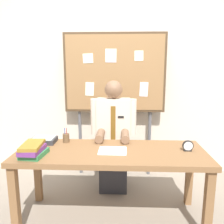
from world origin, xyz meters
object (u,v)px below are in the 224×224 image
object	(u,v)px
bulletin_board	(115,75)
open_notebook	(113,151)
person	(113,141)
pen_holder	(66,138)
desk	(111,159)
paper_tray	(44,140)
desk_clock	(188,146)
book_stack	(33,150)

from	to	relation	value
bulletin_board	open_notebook	bearing A→B (deg)	-89.17
person	pen_holder	distance (m)	0.62
desk	paper_tray	size ratio (longest dim) A/B	7.08
bulletin_board	open_notebook	world-z (taller)	bulletin_board
desk_clock	paper_tray	distance (m)	1.50
open_notebook	desk_clock	size ratio (longest dim) A/B	2.54
desk	bulletin_board	xyz separation A→B (m)	(-0.00, 0.99, 0.79)
desk	pen_holder	distance (m)	0.57
person	desk_clock	xyz separation A→B (m)	(0.74, -0.56, 0.14)
bulletin_board	desk	bearing A→B (deg)	-90.00
bulletin_board	open_notebook	xyz separation A→B (m)	(0.01, -1.01, -0.69)
desk	bulletin_board	world-z (taller)	bulletin_board
open_notebook	pen_holder	distance (m)	0.58
bulletin_board	book_stack	size ratio (longest dim) A/B	6.40
book_stack	desk_clock	world-z (taller)	book_stack
open_notebook	pen_holder	bearing A→B (deg)	153.78
person	paper_tray	bearing A→B (deg)	-153.39
bulletin_board	paper_tray	distance (m)	1.27
pen_holder	person	bearing A→B (deg)	34.64
paper_tray	desk	bearing A→B (deg)	-15.76
person	bulletin_board	world-z (taller)	bulletin_board
desk	open_notebook	distance (m)	0.10
person	open_notebook	distance (m)	0.61
person	paper_tray	distance (m)	0.84
open_notebook	pen_holder	size ratio (longest dim) A/B	1.68
pen_holder	book_stack	bearing A→B (deg)	-116.50
desk	open_notebook	world-z (taller)	open_notebook
desk	desk_clock	world-z (taller)	desk_clock
desk	bulletin_board	bearing A→B (deg)	90.00
person	bulletin_board	distance (m)	0.89
bulletin_board	desk_clock	world-z (taller)	bulletin_board
book_stack	open_notebook	xyz separation A→B (m)	(0.72, 0.16, -0.05)
pen_holder	open_notebook	bearing A→B (deg)	-26.22
desk_clock	book_stack	bearing A→B (deg)	-172.25
bulletin_board	desk_clock	distance (m)	1.38
desk_clock	desk	bearing A→B (deg)	-178.43
paper_tray	bulletin_board	bearing A→B (deg)	46.50
desk	paper_tray	xyz separation A→B (m)	(-0.74, 0.21, 0.12)
bulletin_board	desk_clock	bearing A→B (deg)	-52.48
desk	person	bearing A→B (deg)	90.00
person	bulletin_board	bearing A→B (deg)	90.01
pen_holder	paper_tray	distance (m)	0.24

